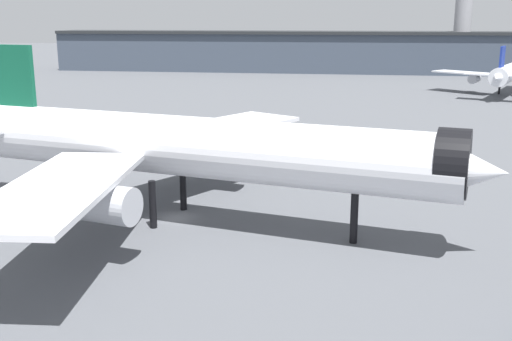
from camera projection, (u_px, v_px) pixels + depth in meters
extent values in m
plane|color=#4C4F54|center=(175.00, 218.00, 69.19)|extent=(900.00, 900.00, 0.00)
cylinder|color=white|center=(190.00, 147.00, 66.06)|extent=(56.91, 18.04, 6.51)
cone|color=white|center=(467.00, 170.00, 55.95)|extent=(8.32, 7.72, 6.38)
cylinder|color=black|center=(453.00, 164.00, 56.29)|extent=(4.22, 7.04, 6.58)
cube|color=white|center=(216.00, 127.00, 82.29)|extent=(20.60, 26.68, 0.52)
cylinder|color=#B7BAC1|center=(216.00, 148.00, 79.56)|extent=(8.52, 5.14, 3.58)
cube|color=white|center=(60.00, 187.00, 53.35)|extent=(11.77, 26.38, 0.52)
cylinder|color=#B7BAC1|center=(95.00, 203.00, 56.16)|extent=(8.52, 5.14, 3.58)
cube|color=#0F5138|center=(11.00, 89.00, 73.29)|extent=(6.80, 2.04, 10.42)
cube|color=white|center=(45.00, 118.00, 80.88)|extent=(7.10, 11.05, 0.39)
cylinder|color=black|center=(354.00, 218.00, 61.01)|extent=(0.78, 0.78, 5.21)
cylinder|color=black|center=(183.00, 188.00, 71.57)|extent=(0.78, 0.78, 5.21)
cylinder|color=black|center=(153.00, 204.00, 65.40)|extent=(0.78, 0.78, 5.21)
cylinder|color=silver|center=(512.00, 72.00, 179.61)|extent=(20.46, 42.09, 5.04)
cone|color=silver|center=(498.00, 78.00, 161.64)|extent=(6.85, 7.85, 4.79)
cube|color=silver|center=(466.00, 73.00, 183.10)|extent=(19.43, 17.69, 0.40)
cylinder|color=#B7BAC1|center=(474.00, 79.00, 183.20)|extent=(4.79, 6.65, 2.77)
cube|color=navy|center=(502.00, 61.00, 163.54)|extent=(2.36, 5.01, 8.06)
cube|color=silver|center=(480.00, 74.00, 166.26)|extent=(8.67, 6.46, 0.30)
cylinder|color=black|center=(499.00, 87.00, 180.23)|extent=(0.60, 0.60, 4.03)
cube|color=#3D4756|center=(316.00, 53.00, 251.81)|extent=(217.44, 20.99, 15.37)
cube|color=#232628|center=(316.00, 33.00, 249.80)|extent=(217.46, 22.83, 1.20)
cylinder|color=#939399|center=(462.00, 36.00, 241.43)|extent=(6.62, 6.62, 29.55)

